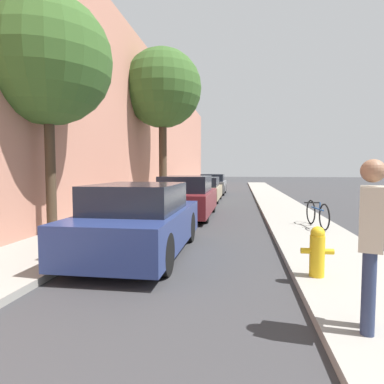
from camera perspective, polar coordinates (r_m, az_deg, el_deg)
ground_plane at (r=15.01m, az=4.33°, el=-2.71°), size 120.00×120.00×0.00m
sidewalk_left at (r=15.48m, az=-6.45°, el=-2.29°), size 2.00×52.00×0.12m
sidewalk_right at (r=15.07m, az=15.40°, el=-2.58°), size 2.00×52.00×0.12m
building_facade_left at (r=15.96m, az=-11.36°, el=12.33°), size 0.70×52.00×8.17m
parked_car_navy at (r=6.82m, az=-9.05°, el=-4.96°), size 1.82×4.16×1.46m
parked_car_maroon at (r=12.05m, az=-0.92°, el=-0.96°), size 1.86×4.40×1.50m
parked_car_champagne at (r=17.85m, az=1.92°, el=0.41°), size 1.84×4.28×1.31m
parked_car_grey at (r=22.94m, az=3.67°, el=1.29°), size 1.71×3.91×1.40m
street_tree_near at (r=9.10m, az=-23.80°, el=20.09°), size 3.06×3.06×5.75m
street_tree_far at (r=16.66m, az=-5.14°, el=17.34°), size 3.77×3.77×7.40m
fire_hydrant at (r=5.40m, az=20.88°, el=-9.50°), size 0.48×0.22×0.77m
pedestrian at (r=3.73m, az=28.55°, el=-6.38°), size 0.33×0.45×1.73m
bicycle at (r=9.90m, az=20.86°, el=-3.59°), size 0.44×1.75×0.72m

